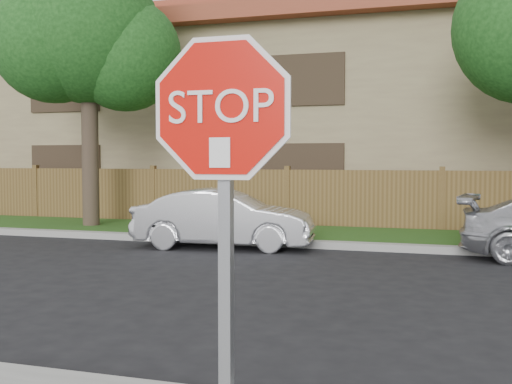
% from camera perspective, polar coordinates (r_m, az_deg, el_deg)
% --- Properties ---
extents(far_curb, '(70.00, 0.30, 0.15)m').
position_cam_1_polar(far_curb, '(12.61, 17.34, -5.26)').
color(far_curb, gray).
rests_on(far_curb, ground).
extents(grass_strip, '(70.00, 3.00, 0.12)m').
position_cam_1_polar(grass_strip, '(14.24, 17.28, -4.36)').
color(grass_strip, '#1E4714').
rests_on(grass_strip, ground).
extents(fence, '(70.00, 0.12, 1.60)m').
position_cam_1_polar(fence, '(15.76, 17.27, -0.94)').
color(fence, brown).
rests_on(fence, ground).
extents(apartment_building, '(35.20, 9.20, 7.20)m').
position_cam_1_polar(apartment_building, '(21.39, 17.28, 7.43)').
color(apartment_building, '#857352').
rests_on(apartment_building, ground).
extents(tree_left, '(4.80, 3.90, 7.78)m').
position_cam_1_polar(tree_left, '(16.80, -15.87, 14.49)').
color(tree_left, '#382B21').
rests_on(tree_left, ground).
extents(stop_sign, '(1.01, 0.13, 2.55)m').
position_cam_1_polar(stop_sign, '(3.03, -3.18, 1.86)').
color(stop_sign, gray).
rests_on(stop_sign, sidewalk_near).
extents(sedan_left, '(3.90, 1.71, 1.25)m').
position_cam_1_polar(sedan_left, '(12.74, -3.06, -2.55)').
color(sedan_left, silver).
rests_on(sedan_left, ground).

